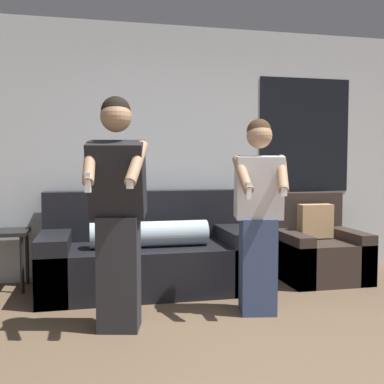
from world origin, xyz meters
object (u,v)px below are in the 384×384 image
Objects in this scene: person_left at (118,212)px; person_right at (258,215)px; couch at (148,255)px; armchair at (315,250)px.

person_right is (1.13, 0.14, -0.07)m from person_left.
person_left is 1.08× the size of person_right.
person_left reaches higher than couch.
armchair is 1.48m from person_right.
person_left is at bearing -153.03° from armchair.
couch is at bearing 72.36° from person_left.
person_left is (-2.15, -1.09, 0.58)m from armchair.
couch is at bearing -179.32° from armchair.
person_left is at bearing -107.64° from couch.
couch is 1.25m from person_left.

